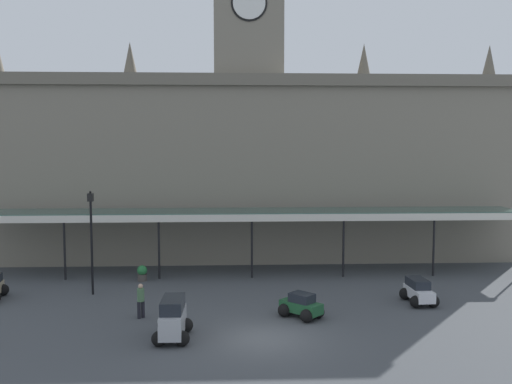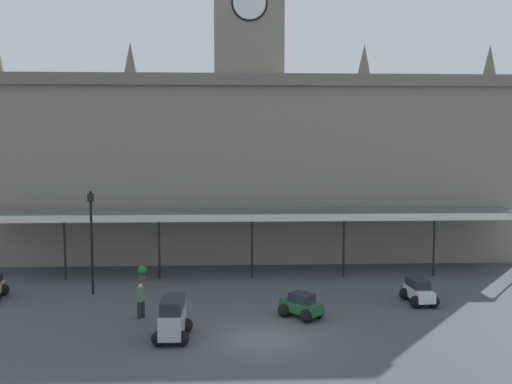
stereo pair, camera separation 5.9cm
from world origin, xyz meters
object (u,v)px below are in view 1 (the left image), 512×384
object	(u,v)px
car_white_estate	(419,293)
victorian_lamppost	(91,232)
car_green_sedan	(301,307)
planter_by_canopy	(142,273)
pedestrian_near_entrance	(141,299)
car_silver_van	(173,320)

from	to	relation	value
car_white_estate	victorian_lamppost	xyz separation A→B (m)	(-17.44, 2.52, 2.95)
car_green_sedan	planter_by_canopy	world-z (taller)	car_green_sedan
car_white_estate	pedestrian_near_entrance	distance (m)	14.23
car_silver_van	car_green_sedan	xyz separation A→B (m)	(5.85, 2.70, -0.30)
car_white_estate	car_silver_van	world-z (taller)	car_silver_van
pedestrian_near_entrance	planter_by_canopy	bearing A→B (deg)	98.34
car_white_estate	car_green_sedan	bearing A→B (deg)	-161.75
car_white_estate	car_silver_van	distance (m)	13.20
pedestrian_near_entrance	victorian_lamppost	xyz separation A→B (m)	(-3.33, 4.38, 2.60)
car_silver_van	planter_by_canopy	world-z (taller)	car_silver_van
car_silver_van	victorian_lamppost	xyz separation A→B (m)	(-5.15, 7.34, 2.71)
car_silver_van	car_green_sedan	world-z (taller)	car_silver_van
pedestrian_near_entrance	planter_by_canopy	distance (m)	7.39
car_green_sedan	victorian_lamppost	size ratio (longest dim) A/B	0.39
victorian_lamppost	planter_by_canopy	xyz separation A→B (m)	(2.26, 2.92, -3.02)
victorian_lamppost	car_silver_van	bearing A→B (deg)	-54.92
car_white_estate	victorian_lamppost	world-z (taller)	victorian_lamppost
car_green_sedan	planter_by_canopy	distance (m)	11.56
victorian_lamppost	planter_by_canopy	distance (m)	4.78
car_white_estate	planter_by_canopy	size ratio (longest dim) A/B	2.39
car_white_estate	pedestrian_near_entrance	xyz separation A→B (m)	(-14.11, -1.86, 0.34)
car_white_estate	pedestrian_near_entrance	size ratio (longest dim) A/B	1.37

